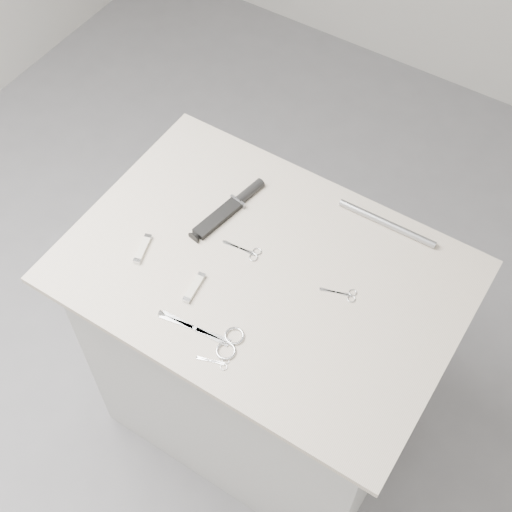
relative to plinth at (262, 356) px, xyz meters
The scene contains 11 objects.
ground 0.46m from the plinth, ahead, with size 4.00×4.00×0.01m, color gray.
plinth is the anchor object (origin of this frame).
display_board 0.46m from the plinth, ahead, with size 1.00×0.70×0.02m, color beige.
large_shears 0.52m from the plinth, 86.94° to the right, with size 0.22×0.09×0.01m.
embroidery_scissors_a 0.48m from the plinth, 159.04° to the left, with size 0.10×0.05×0.00m.
embroidery_scissors_b 0.52m from the plinth, 12.18° to the left, with size 0.09×0.05×0.00m.
tiny_scissors 0.55m from the plinth, 80.47° to the right, with size 0.08×0.04×0.00m.
sheathed_knife 0.53m from the plinth, 145.17° to the left, with size 0.08×0.25×0.03m.
pocket_knife_a 0.57m from the plinth, 158.57° to the right, with size 0.04×0.09×0.01m.
pocket_knife_b 0.51m from the plinth, 129.13° to the right, with size 0.03×0.09×0.01m.
metal_rail 0.60m from the plinth, 56.11° to the left, with size 0.02×0.02×0.28m, color #989AA0.
Camera 1 is at (0.53, -0.86, 2.41)m, focal length 50.00 mm.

